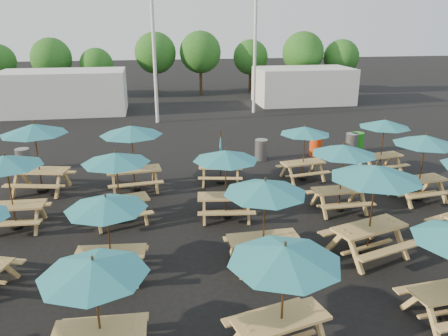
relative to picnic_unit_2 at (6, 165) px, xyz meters
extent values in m
plane|color=black|center=(6.54, -0.19, -1.99)|extent=(120.00, 120.00, 0.00)
cube|color=tan|center=(0.00, 0.00, -1.25)|extent=(1.82, 0.75, 0.06)
cube|color=tan|center=(-0.02, -0.66, -1.54)|extent=(1.81, 0.30, 0.04)
cube|color=tan|center=(0.02, 0.66, -1.54)|extent=(1.81, 0.30, 0.04)
cylinder|color=black|center=(0.00, 0.00, -1.94)|extent=(0.36, 0.36, 0.10)
cylinder|color=brown|center=(0.00, 0.00, -0.84)|extent=(0.04, 0.04, 2.31)
cone|color=teal|center=(0.00, 0.00, 0.13)|extent=(2.14, 2.14, 0.32)
cube|color=tan|center=(0.12, 2.97, -1.18)|extent=(2.11, 1.18, 0.07)
cube|color=tan|center=(-0.04, 2.26, -1.50)|extent=(2.01, 0.69, 0.04)
cube|color=tan|center=(0.27, 3.69, -1.50)|extent=(2.01, 0.69, 0.04)
cylinder|color=black|center=(0.12, 2.97, -1.94)|extent=(0.40, 0.40, 0.11)
cylinder|color=brown|center=(0.12, 2.97, -0.72)|extent=(0.05, 0.05, 2.55)
cone|color=teal|center=(0.12, 2.97, 0.35)|extent=(2.73, 2.73, 0.35)
cube|color=tan|center=(3.05, -5.96, -1.32)|extent=(1.67, 0.71, 0.06)
cube|color=tan|center=(3.08, -5.36, -1.58)|extent=(1.66, 0.29, 0.04)
cylinder|color=brown|center=(3.05, -5.96, -0.94)|extent=(0.04, 0.04, 2.11)
cone|color=teal|center=(3.05, -5.96, -0.05)|extent=(1.98, 1.98, 0.29)
cube|color=tan|center=(3.03, -3.16, -1.32)|extent=(1.70, 0.79, 0.06)
cube|color=tan|center=(2.98, -3.77, -1.58)|extent=(1.67, 0.37, 0.04)
cube|color=tan|center=(3.09, -2.56, -1.58)|extent=(1.67, 0.37, 0.04)
cylinder|color=black|center=(3.03, -3.16, -1.95)|extent=(0.33, 0.33, 0.09)
cylinder|color=brown|center=(3.03, -3.16, -0.94)|extent=(0.04, 0.04, 2.11)
cone|color=teal|center=(3.03, -3.16, -0.05)|extent=(2.07, 2.07, 0.29)
cube|color=tan|center=(3.06, -0.06, -1.27)|extent=(1.87, 1.08, 0.06)
cube|color=tan|center=(3.21, -0.69, -1.55)|extent=(1.77, 0.65, 0.04)
cube|color=tan|center=(2.91, 0.56, -1.55)|extent=(1.77, 0.65, 0.04)
cylinder|color=black|center=(3.06, -0.06, -1.95)|extent=(0.35, 0.35, 0.10)
cylinder|color=brown|center=(3.06, -0.06, -0.87)|extent=(0.04, 0.04, 2.25)
cone|color=teal|center=(3.06, -0.06, 0.08)|extent=(2.45, 2.45, 0.31)
cube|color=tan|center=(3.44, 2.57, -1.21)|extent=(1.99, 0.95, 0.06)
cube|color=tan|center=(3.52, 1.87, -1.52)|extent=(1.93, 0.48, 0.04)
cube|color=tan|center=(3.36, 3.27, -1.52)|extent=(1.93, 0.48, 0.04)
cylinder|color=black|center=(3.44, 2.57, -1.94)|extent=(0.38, 0.38, 0.11)
cylinder|color=brown|center=(3.44, 2.57, -0.77)|extent=(0.05, 0.05, 2.45)
cone|color=teal|center=(3.44, 2.57, 0.26)|extent=(2.44, 2.44, 0.34)
cube|color=tan|center=(6.31, -6.30, -1.27)|extent=(1.88, 1.09, 0.06)
cube|color=tan|center=(6.16, -5.67, -1.55)|extent=(1.78, 0.66, 0.04)
cylinder|color=brown|center=(6.31, -6.30, -0.86)|extent=(0.04, 0.04, 2.26)
cone|color=teal|center=(6.31, -6.30, 0.09)|extent=(2.47, 2.47, 0.31)
cube|color=tan|center=(6.78, -3.20, -1.26)|extent=(1.80, 0.74, 0.06)
cube|color=tan|center=(6.80, -3.86, -1.55)|extent=(1.79, 0.30, 0.04)
cube|color=tan|center=(6.76, -2.55, -1.55)|extent=(1.79, 0.30, 0.04)
cylinder|color=black|center=(6.78, -3.20, -1.95)|extent=(0.36, 0.36, 0.10)
cylinder|color=brown|center=(6.78, -3.20, -0.85)|extent=(0.04, 0.04, 2.28)
cone|color=teal|center=(6.78, -3.20, 0.11)|extent=(2.12, 2.12, 0.32)
cube|color=tan|center=(6.32, -0.30, -1.28)|extent=(1.82, 0.89, 0.06)
cube|color=tan|center=(6.24, -0.94, -1.56)|extent=(1.76, 0.46, 0.04)
cube|color=tan|center=(6.40, 0.33, -1.56)|extent=(1.76, 0.46, 0.04)
cylinder|color=black|center=(6.32, -0.30, -1.95)|extent=(0.35, 0.35, 0.10)
cylinder|color=brown|center=(6.32, -0.30, -0.88)|extent=(0.04, 0.04, 2.23)
cone|color=teal|center=(6.32, -0.30, 0.06)|extent=(2.25, 2.25, 0.31)
cube|color=tan|center=(6.66, 2.77, -1.32)|extent=(1.72, 0.93, 0.05)
cube|color=tan|center=(6.55, 2.18, -1.59)|extent=(1.65, 0.53, 0.04)
cube|color=tan|center=(6.77, 3.36, -1.59)|extent=(1.65, 0.53, 0.04)
cylinder|color=black|center=(6.66, 2.77, -1.95)|extent=(0.33, 0.33, 0.09)
cylinder|color=brown|center=(6.66, 2.77, -0.95)|extent=(0.04, 0.04, 2.09)
cone|color=teal|center=(6.66, 2.77, -0.59)|extent=(0.20, 0.20, 1.36)
cube|color=tan|center=(9.95, -5.38, -1.57)|extent=(1.70, 0.38, 0.04)
cylinder|color=black|center=(10.00, -6.00, -1.95)|extent=(0.34, 0.34, 0.09)
cube|color=tan|center=(9.61, -3.23, -1.18)|extent=(2.12, 1.31, 0.07)
cube|color=tan|center=(9.82, -3.93, -1.50)|extent=(1.98, 0.84, 0.04)
cube|color=tan|center=(9.40, -2.54, -1.50)|extent=(1.98, 0.84, 0.04)
cylinder|color=black|center=(9.61, -3.23, -1.94)|extent=(0.40, 0.40, 0.11)
cylinder|color=brown|center=(9.61, -3.23, -0.73)|extent=(0.05, 0.05, 2.53)
cone|color=teal|center=(9.61, -3.23, 0.34)|extent=(2.85, 2.85, 0.35)
cube|color=tan|center=(10.06, -0.39, -1.27)|extent=(1.79, 0.74, 0.06)
cube|color=tan|center=(10.08, -1.04, -1.55)|extent=(1.77, 0.30, 0.04)
cube|color=tan|center=(10.04, 0.26, -1.55)|extent=(1.77, 0.30, 0.04)
cylinder|color=black|center=(10.06, -0.39, -1.95)|extent=(0.35, 0.35, 0.10)
cylinder|color=brown|center=(10.06, -0.39, -0.87)|extent=(0.04, 0.04, 2.26)
cone|color=teal|center=(10.06, -0.39, 0.09)|extent=(2.10, 2.10, 0.31)
cube|color=tan|center=(9.89, 2.65, -1.31)|extent=(1.76, 0.91, 0.06)
cube|color=tan|center=(9.98, 2.05, -1.58)|extent=(1.69, 0.50, 0.04)
cube|color=tan|center=(9.79, 3.26, -1.58)|extent=(1.69, 0.50, 0.04)
cylinder|color=black|center=(9.89, 2.65, -1.95)|extent=(0.33, 0.33, 0.09)
cylinder|color=brown|center=(9.89, 2.65, -0.93)|extent=(0.04, 0.04, 2.14)
cone|color=teal|center=(9.89, 2.65, -0.03)|extent=(2.22, 2.22, 0.30)
cube|color=tan|center=(13.12, 0.01, -1.24)|extent=(1.90, 0.93, 0.06)
cube|color=tan|center=(13.20, -0.66, -1.54)|extent=(1.84, 0.48, 0.04)
cube|color=tan|center=(13.04, 0.67, -1.54)|extent=(1.84, 0.48, 0.04)
cylinder|color=black|center=(13.12, 0.01, -1.94)|extent=(0.37, 0.37, 0.10)
cylinder|color=brown|center=(13.12, 0.01, -0.83)|extent=(0.04, 0.04, 2.33)
cone|color=teal|center=(13.12, 0.01, 0.16)|extent=(2.35, 2.35, 0.32)
cube|color=tan|center=(13.28, 2.91, -1.28)|extent=(1.82, 0.95, 0.06)
cube|color=tan|center=(13.38, 2.29, -1.56)|extent=(1.75, 0.52, 0.04)
cube|color=tan|center=(13.17, 3.54, -1.56)|extent=(1.75, 0.52, 0.04)
cylinder|color=black|center=(13.28, 2.91, -1.95)|extent=(0.35, 0.35, 0.10)
cylinder|color=brown|center=(13.28, 2.91, -0.88)|extent=(0.04, 0.04, 2.22)
cone|color=teal|center=(13.28, 2.91, 0.05)|extent=(2.30, 2.30, 0.31)
cylinder|color=gray|center=(-1.15, 5.66, -1.54)|extent=(0.57, 0.57, 0.92)
cylinder|color=gray|center=(8.92, 5.42, -1.54)|extent=(0.57, 0.57, 0.92)
cylinder|color=red|center=(11.54, 5.61, -1.54)|extent=(0.57, 0.57, 0.92)
cylinder|color=gray|center=(13.37, 5.77, -1.54)|extent=(0.57, 0.57, 0.92)
cylinder|color=#1E911A|center=(13.73, 5.90, -1.54)|extent=(0.57, 0.57, 0.92)
cylinder|color=silver|center=(4.54, 13.81, 4.01)|extent=(0.20, 0.20, 12.00)
cylinder|color=silver|center=(11.04, 15.81, 4.01)|extent=(0.20, 0.20, 12.00)
cube|color=silver|center=(-1.46, 17.81, -0.59)|extent=(8.00, 4.00, 2.80)
cube|color=silver|center=(15.54, 18.81, -0.69)|extent=(7.00, 4.00, 2.60)
cylinder|color=#382314|center=(-7.53, 25.06, -1.03)|extent=(0.24, 0.24, 1.92)
cylinder|color=#382314|center=(-3.21, 23.71, -0.93)|extent=(0.24, 0.24, 2.14)
sphere|color=#1E5919|center=(-3.21, 23.71, 1.16)|extent=(3.11, 3.11, 3.11)
cylinder|color=#382314|center=(0.15, 23.46, -1.10)|extent=(0.24, 0.24, 1.78)
sphere|color=#1E5919|center=(0.15, 23.46, 0.64)|extent=(2.59, 2.59, 2.59)
cylinder|color=#382314|center=(4.79, 24.52, -0.84)|extent=(0.24, 0.24, 2.31)
sphere|color=#1E5919|center=(4.79, 24.52, 1.42)|extent=(3.36, 3.36, 3.36)
cylinder|color=#382314|center=(8.44, 24.06, -0.82)|extent=(0.24, 0.24, 2.35)
sphere|color=#1E5919|center=(8.44, 24.06, 1.47)|extent=(3.41, 3.41, 3.41)
cylinder|color=#382314|center=(12.76, 24.48, -0.99)|extent=(0.24, 0.24, 2.02)
sphere|color=#1E5919|center=(12.76, 24.48, 0.99)|extent=(2.94, 2.94, 2.94)
cylinder|color=#382314|center=(16.77, 22.70, -0.83)|extent=(0.24, 0.24, 2.32)
sphere|color=#1E5919|center=(16.77, 22.70, 1.44)|extent=(3.38, 3.38, 3.38)
cylinder|color=#382314|center=(20.16, 22.73, -0.98)|extent=(0.24, 0.24, 2.03)
sphere|color=#1E5919|center=(20.16, 22.73, 1.01)|extent=(2.95, 2.95, 2.95)
camera|label=1|loc=(4.16, -12.69, 3.91)|focal=35.00mm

